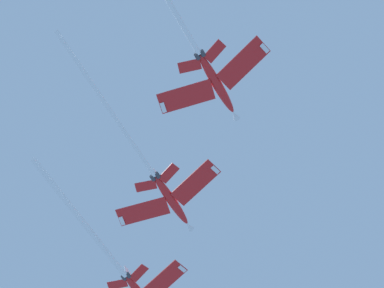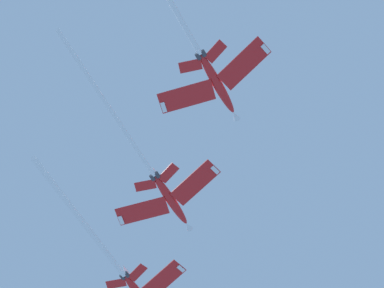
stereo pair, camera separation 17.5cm
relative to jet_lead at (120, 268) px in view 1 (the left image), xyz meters
name	(u,v)px [view 1 (the left image)]	position (x,y,z in m)	size (l,w,h in m)	color
jet_lead	(120,268)	(0.00, 0.00, 0.00)	(27.09, 34.44, 15.37)	red
jet_second	(155,176)	(19.32, -2.23, -4.03)	(27.17, 34.78, 15.53)	red
jet_third	(191,39)	(42.76, -7.48, -9.99)	(30.33, 40.69, 17.86)	red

